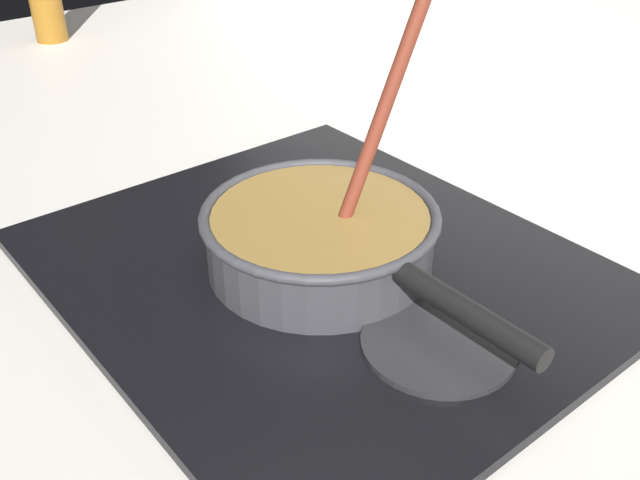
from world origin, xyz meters
TOP-DOWN VIEW (x-y plane):
  - ground at (0.00, 0.00)m, footprint 2.40×1.60m
  - hob_plate at (-0.01, 0.15)m, footprint 0.56×0.48m
  - burner_ring at (-0.01, 0.15)m, footprint 0.18×0.18m
  - spare_burner at (0.15, 0.15)m, footprint 0.14×0.14m
  - cooking_pan at (-0.01, 0.15)m, footprint 0.39×0.25m

SIDE VIEW (x-z plane):
  - ground at x=0.00m, z-range -0.04..0.00m
  - hob_plate at x=-0.01m, z-range 0.00..0.01m
  - spare_burner at x=0.15m, z-range 0.01..0.02m
  - burner_ring at x=-0.01m, z-range 0.01..0.02m
  - cooking_pan at x=-0.01m, z-range -0.11..0.21m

